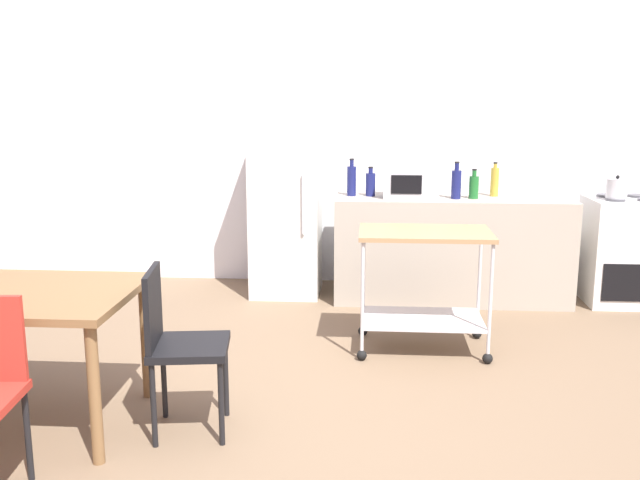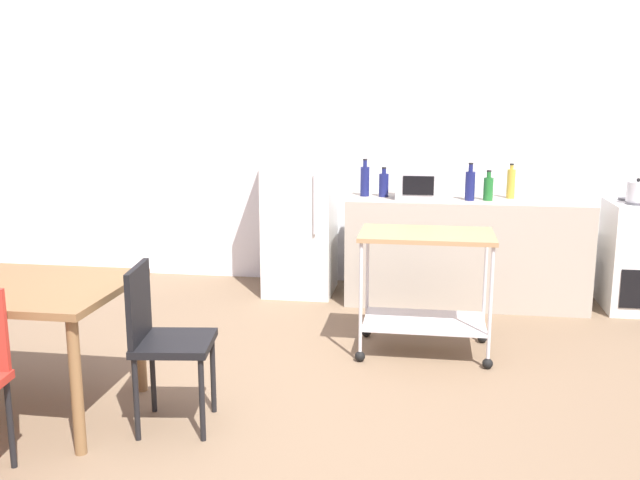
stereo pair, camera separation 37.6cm
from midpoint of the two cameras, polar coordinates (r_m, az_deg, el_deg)
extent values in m
plane|color=brown|center=(3.89, -2.11, -15.34)|extent=(12.00, 12.00, 0.00)
cube|color=white|center=(6.66, 0.84, 8.95)|extent=(8.40, 0.12, 2.90)
cube|color=#A89E8E|center=(6.21, 8.81, -0.71)|extent=(2.00, 0.64, 0.90)
cylinder|color=brown|center=(3.68, -20.57, -11.64)|extent=(0.06, 0.06, 0.71)
cylinder|color=brown|center=(4.35, -16.30, -7.74)|extent=(0.06, 0.06, 0.71)
cylinder|color=black|center=(3.71, -25.28, -14.08)|extent=(0.03, 0.03, 0.45)
cube|color=black|center=(3.83, -13.27, -8.42)|extent=(0.45, 0.45, 0.04)
cube|color=black|center=(3.80, -16.11, -5.26)|extent=(0.08, 0.38, 0.40)
cylinder|color=black|center=(3.74, -10.90, -12.86)|extent=(0.03, 0.03, 0.45)
cylinder|color=black|center=(4.05, -10.29, -10.87)|extent=(0.03, 0.03, 0.45)
cylinder|color=black|center=(3.80, -16.11, -12.72)|extent=(0.03, 0.03, 0.45)
cylinder|color=black|center=(4.11, -15.08, -10.79)|extent=(0.03, 0.03, 0.45)
cube|color=white|center=(6.51, 21.63, -0.83)|extent=(0.60, 0.60, 0.90)
cube|color=black|center=(6.27, 22.30, -3.24)|extent=(0.48, 0.01, 0.32)
cylinder|color=#47474C|center=(6.28, 21.13, 3.05)|extent=(0.16, 0.16, 0.02)
cylinder|color=#47474C|center=(6.50, 20.53, 3.37)|extent=(0.16, 0.16, 0.02)
cylinder|color=#47474C|center=(6.58, 22.70, 3.29)|extent=(0.16, 0.16, 0.02)
cube|color=white|center=(6.29, -4.45, 2.58)|extent=(0.60, 0.60, 1.55)
cylinder|color=silver|center=(5.95, -3.20, 2.82)|extent=(0.02, 0.02, 0.50)
cube|color=#A37A51|center=(4.86, 6.29, 0.55)|extent=(0.90, 0.56, 0.03)
cube|color=silver|center=(5.01, 6.13, -6.37)|extent=(0.83, 0.52, 0.02)
cylinder|color=silver|center=(4.71, 1.15, -4.57)|extent=(0.02, 0.02, 0.76)
sphere|color=black|center=(4.84, 1.13, -9.29)|extent=(0.07, 0.07, 0.07)
cylinder|color=silver|center=(4.74, 11.38, -4.69)|extent=(0.02, 0.02, 0.76)
sphere|color=black|center=(4.87, 11.18, -9.38)|extent=(0.07, 0.07, 0.07)
cylinder|color=silver|center=(5.19, 1.45, -3.02)|extent=(0.02, 0.02, 0.76)
sphere|color=black|center=(5.31, 1.43, -7.36)|extent=(0.07, 0.07, 0.07)
cylinder|color=silver|center=(5.22, 10.72, -3.15)|extent=(0.02, 0.02, 0.76)
sphere|color=black|center=(5.34, 10.55, -7.46)|extent=(0.07, 0.07, 0.07)
cylinder|color=navy|center=(6.14, 0.80, 4.76)|extent=(0.08, 0.08, 0.25)
cylinder|color=navy|center=(6.12, 0.81, 6.20)|extent=(0.04, 0.04, 0.06)
cylinder|color=black|center=(6.12, 0.81, 6.52)|extent=(0.04, 0.04, 0.01)
cylinder|color=navy|center=(6.13, 2.33, 4.47)|extent=(0.08, 0.08, 0.20)
cylinder|color=navy|center=(6.11, 2.34, 5.60)|extent=(0.04, 0.04, 0.04)
cylinder|color=black|center=(6.11, 2.35, 5.85)|extent=(0.04, 0.04, 0.01)
cube|color=silver|center=(6.07, 5.52, 4.66)|extent=(0.46, 0.34, 0.26)
cube|color=black|center=(5.90, 5.17, 4.46)|extent=(0.25, 0.01, 0.16)
cylinder|color=navy|center=(6.04, 9.17, 4.42)|extent=(0.08, 0.08, 0.24)
cylinder|color=navy|center=(6.02, 9.22, 5.84)|extent=(0.04, 0.04, 0.06)
cylinder|color=black|center=(6.02, 9.23, 6.18)|extent=(0.04, 0.04, 0.01)
cylinder|color=#1E6628|center=(6.08, 10.56, 4.18)|extent=(0.08, 0.08, 0.19)
cylinder|color=#1E6628|center=(6.06, 10.60, 5.30)|extent=(0.04, 0.04, 0.05)
cylinder|color=black|center=(6.06, 10.61, 5.59)|extent=(0.04, 0.04, 0.01)
cylinder|color=gold|center=(6.25, 12.22, 4.58)|extent=(0.07, 0.07, 0.25)
cylinder|color=gold|center=(6.23, 12.28, 5.86)|extent=(0.03, 0.03, 0.04)
cylinder|color=black|center=(6.23, 12.29, 6.09)|extent=(0.03, 0.03, 0.01)
cylinder|color=silver|center=(6.29, 21.23, 3.88)|extent=(0.17, 0.17, 0.16)
sphere|color=black|center=(6.28, 21.29, 4.74)|extent=(0.03, 0.03, 0.03)
cylinder|color=silver|center=(6.32, 22.24, 4.06)|extent=(0.08, 0.02, 0.07)
camera|label=1|loc=(0.19, -92.25, -0.47)|focal=39.74mm
camera|label=2|loc=(0.19, 87.75, 0.47)|focal=39.74mm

